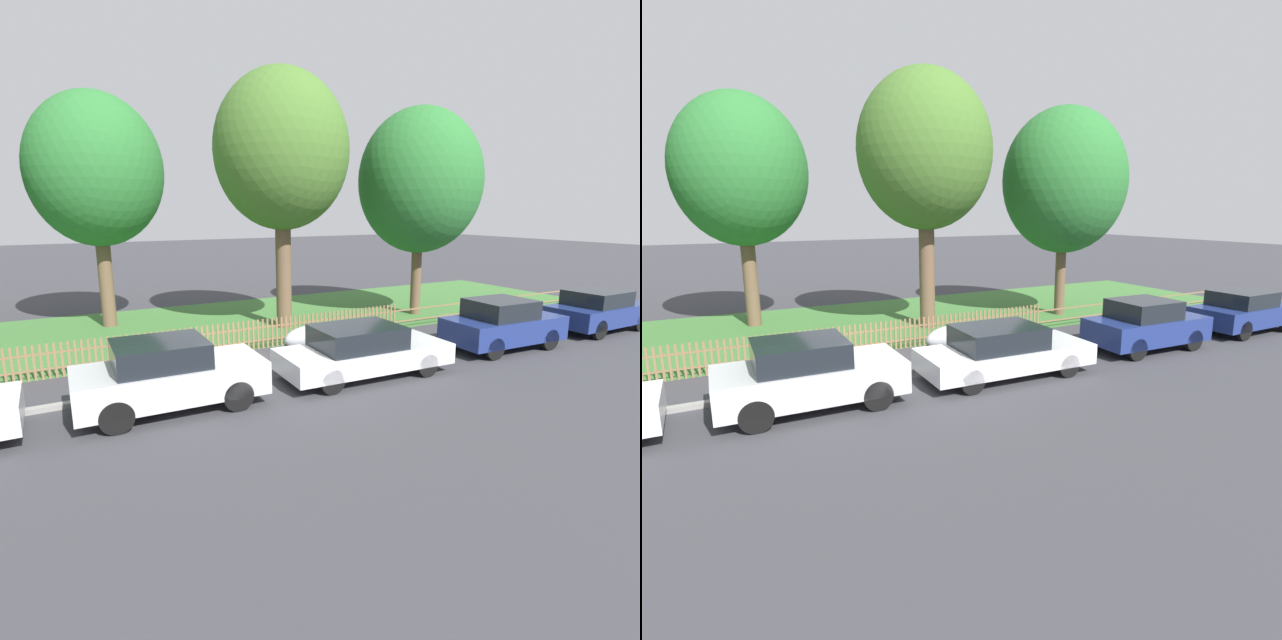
% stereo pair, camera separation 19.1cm
% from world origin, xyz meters
% --- Properties ---
extents(ground_plane, '(120.00, 120.00, 0.00)m').
position_xyz_m(ground_plane, '(0.00, 0.00, 0.00)').
color(ground_plane, '#38383D').
extents(kerb_stone, '(35.90, 0.20, 0.12)m').
position_xyz_m(kerb_stone, '(0.00, 0.10, 0.06)').
color(kerb_stone, gray).
rests_on(kerb_stone, ground).
extents(grass_strip, '(35.90, 8.35, 0.01)m').
position_xyz_m(grass_strip, '(0.00, 6.62, 0.01)').
color(grass_strip, '#3D7033').
rests_on(grass_strip, ground).
extents(park_fence, '(35.90, 0.05, 0.94)m').
position_xyz_m(park_fence, '(0.00, 2.46, 0.47)').
color(park_fence, olive).
rests_on(park_fence, ground).
extents(parked_car_black_saloon, '(4.03, 1.90, 1.55)m').
position_xyz_m(parked_car_black_saloon, '(-2.47, -1.07, 0.79)').
color(parked_car_black_saloon, '#BCBCC1').
rests_on(parked_car_black_saloon, ground).
extents(parked_car_navy_estate, '(4.62, 2.02, 1.36)m').
position_xyz_m(parked_car_navy_estate, '(2.45, -1.28, 0.69)').
color(parked_car_navy_estate, silver).
rests_on(parked_car_navy_estate, ground).
extents(parked_car_red_compact, '(3.83, 1.92, 1.58)m').
position_xyz_m(parked_car_red_compact, '(7.77, -1.21, 0.79)').
color(parked_car_red_compact, navy).
rests_on(parked_car_red_compact, ground).
extents(parked_car_white_van, '(4.00, 1.89, 1.48)m').
position_xyz_m(parked_car_white_van, '(12.68, -1.22, 0.76)').
color(parked_car_white_van, navy).
rests_on(parked_car_white_van, ground).
extents(covered_motorcycle, '(1.87, 0.90, 1.01)m').
position_xyz_m(covered_motorcycle, '(2.09, 0.76, 0.62)').
color(covered_motorcycle, black).
rests_on(covered_motorcycle, ground).
extents(tree_behind_motorcycle, '(4.63, 4.63, 8.30)m').
position_xyz_m(tree_behind_motorcycle, '(-2.63, 8.13, 5.61)').
color(tree_behind_motorcycle, brown).
rests_on(tree_behind_motorcycle, ground).
extents(tree_mid_park, '(4.73, 4.73, 9.01)m').
position_xyz_m(tree_mid_park, '(3.05, 4.81, 6.24)').
color(tree_mid_park, brown).
rests_on(tree_mid_park, ground).
extents(tree_far_left, '(4.91, 4.91, 8.21)m').
position_xyz_m(tree_far_left, '(8.85, 4.30, 5.37)').
color(tree_far_left, brown).
rests_on(tree_far_left, ground).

